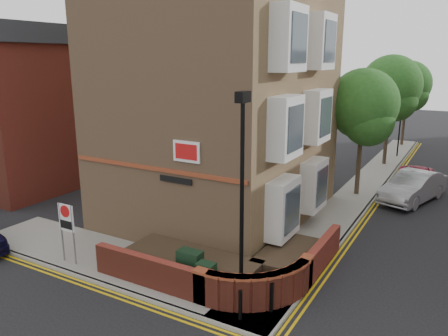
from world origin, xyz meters
TOP-DOWN VIEW (x-y plane):
  - ground at (0.00, 0.00)m, footprint 120.00×120.00m
  - pavement_corner at (-3.50, 1.50)m, footprint 13.00×3.00m
  - pavement_main at (2.00, 16.00)m, footprint 2.00×32.00m
  - kerb_side at (-3.50, 0.00)m, footprint 13.00×0.15m
  - kerb_main_near at (3.00, 16.00)m, footprint 0.15×32.00m
  - yellow_lines_side at (-3.50, -0.25)m, footprint 13.00×0.28m
  - yellow_lines_main at (3.25, 16.00)m, footprint 0.28×32.00m
  - corner_building at (-2.84, 8.00)m, footprint 8.95×10.40m
  - garden_wall at (0.00, 2.50)m, footprint 6.80×6.00m
  - lamppost at (1.60, 1.20)m, footprint 0.25×0.50m
  - utility_cabinet_large at (-0.30, 1.30)m, footprint 0.80×0.45m
  - utility_cabinet_small at (0.50, 1.00)m, footprint 0.55×0.40m
  - bollard_near at (2.00, 0.40)m, footprint 0.11×0.11m
  - bollard_far at (2.60, 1.20)m, footprint 0.11×0.11m
  - zone_sign at (-5.00, 0.50)m, footprint 0.72×0.07m
  - side_building at (-15.00, 8.00)m, footprint 6.40×10.40m
  - tree_near at (2.00, 14.05)m, footprint 3.64×3.65m
  - tree_mid at (2.00, 22.05)m, footprint 4.03×4.03m
  - tree_far at (2.00, 30.05)m, footprint 3.81×3.81m
  - traffic_light_assembly at (2.40, 25.00)m, footprint 0.20×0.16m
  - silver_car_near at (4.76, 14.46)m, footprint 2.98×5.02m
  - red_car_main at (4.66, 17.12)m, footprint 2.57×4.50m

SIDE VIEW (x-z plane):
  - ground at x=0.00m, z-range 0.00..0.00m
  - garden_wall at x=0.00m, z-range -0.60..0.60m
  - yellow_lines_side at x=-3.50m, z-range 0.00..0.01m
  - yellow_lines_main at x=3.25m, z-range 0.00..0.01m
  - pavement_corner at x=-3.50m, z-range 0.00..0.12m
  - pavement_main at x=2.00m, z-range 0.00..0.12m
  - kerb_side at x=-3.50m, z-range 0.00..0.12m
  - kerb_main_near at x=3.00m, z-range 0.00..0.12m
  - bollard_near at x=2.00m, z-range 0.12..1.02m
  - bollard_far at x=2.60m, z-range 0.12..1.02m
  - red_car_main at x=4.66m, z-range 0.00..1.18m
  - utility_cabinet_small at x=0.50m, z-range 0.12..1.22m
  - utility_cabinet_large at x=-0.30m, z-range 0.12..1.32m
  - silver_car_near at x=4.76m, z-range 0.00..1.56m
  - zone_sign at x=-5.00m, z-range 0.54..2.74m
  - traffic_light_assembly at x=2.40m, z-range 0.68..4.88m
  - lamppost at x=1.60m, z-range 0.19..6.49m
  - side_building at x=-15.00m, z-range 0.05..9.05m
  - tree_near at x=2.00m, z-range 1.35..8.05m
  - tree_far at x=2.00m, z-range 1.41..8.42m
  - tree_mid at x=2.00m, z-range 1.49..8.91m
  - corner_building at x=-2.84m, z-range -0.57..13.03m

